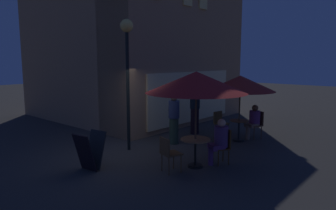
% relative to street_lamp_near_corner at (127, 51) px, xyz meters
% --- Properties ---
extents(ground_plane, '(60.00, 60.00, 0.00)m').
position_rel_street_lamp_near_corner_xyz_m(ground_plane, '(-0.28, -0.47, -3.05)').
color(ground_plane, '#353430').
extents(cafe_building, '(7.66, 8.23, 7.79)m').
position_rel_street_lamp_near_corner_xyz_m(cafe_building, '(3.02, 3.19, 0.83)').
color(cafe_building, tan).
rests_on(cafe_building, ground).
extents(street_lamp_near_corner, '(0.39, 0.39, 3.99)m').
position_rel_street_lamp_near_corner_xyz_m(street_lamp_near_corner, '(0.00, 0.00, 0.00)').
color(street_lamp_near_corner, black).
rests_on(street_lamp_near_corner, ground).
extents(menu_sandwich_board, '(0.73, 0.63, 0.96)m').
position_rel_street_lamp_near_corner_xyz_m(menu_sandwich_board, '(-1.85, -0.62, -2.56)').
color(menu_sandwich_board, '#212425').
rests_on(menu_sandwich_board, ground).
extents(cafe_table_0, '(0.78, 0.78, 0.76)m').
position_rel_street_lamp_near_corner_xyz_m(cafe_table_0, '(0.09, -2.50, -2.49)').
color(cafe_table_0, black).
rests_on(cafe_table_0, ground).
extents(cafe_table_1, '(0.63, 0.63, 0.73)m').
position_rel_street_lamp_near_corner_xyz_m(cafe_table_1, '(3.20, -2.08, -2.56)').
color(cafe_table_1, black).
rests_on(cafe_table_1, ground).
extents(patio_umbrella_0, '(2.59, 2.59, 2.50)m').
position_rel_street_lamp_near_corner_xyz_m(patio_umbrella_0, '(0.09, -2.50, -0.83)').
color(patio_umbrella_0, black).
rests_on(patio_umbrella_0, ground).
extents(patio_umbrella_1, '(2.34, 2.34, 2.27)m').
position_rel_street_lamp_near_corner_xyz_m(patio_umbrella_1, '(3.20, -2.08, -1.06)').
color(patio_umbrella_1, black).
rests_on(patio_umbrella_1, ground).
extents(cafe_chair_0, '(0.53, 0.53, 0.96)m').
position_rel_street_lamp_near_corner_xyz_m(cafe_chair_0, '(0.82, -2.92, -2.50)').
color(cafe_chair_0, '#4E3115').
rests_on(cafe_chair_0, ground).
extents(cafe_chair_1, '(0.55, 0.55, 0.90)m').
position_rel_street_lamp_near_corner_xyz_m(cafe_chair_1, '(-0.69, -2.24, -2.50)').
color(cafe_chair_1, brown).
rests_on(cafe_chair_1, ground).
extents(cafe_chair_2, '(0.49, 0.49, 0.91)m').
position_rel_street_lamp_near_corner_xyz_m(cafe_chair_2, '(3.36, -1.22, -2.49)').
color(cafe_chair_2, brown).
rests_on(cafe_chair_2, ground).
extents(cafe_chair_3, '(0.56, 0.56, 0.98)m').
position_rel_street_lamp_near_corner_xyz_m(cafe_chair_3, '(3.99, -2.36, -2.47)').
color(cafe_chair_3, brown).
rests_on(cafe_chair_3, ground).
extents(patron_seated_0, '(0.56, 0.51, 1.24)m').
position_rel_street_lamp_near_corner_xyz_m(patron_seated_0, '(0.70, -2.85, -2.35)').
color(patron_seated_0, '#5D3166').
rests_on(patron_seated_0, ground).
extents(patron_seated_1, '(0.55, 0.48, 1.22)m').
position_rel_street_lamp_near_corner_xyz_m(patron_seated_1, '(3.85, -2.31, -2.36)').
color(patron_seated_1, '#836552').
rests_on(patron_seated_1, ground).
extents(patron_standing_2, '(0.37, 0.37, 1.80)m').
position_rel_street_lamp_near_corner_xyz_m(patron_standing_2, '(3.06, -0.30, -2.15)').
color(patron_standing_2, black).
rests_on(patron_standing_2, ground).
extents(patron_standing_3, '(0.36, 0.36, 1.65)m').
position_rel_street_lamp_near_corner_xyz_m(patron_standing_3, '(1.46, -0.61, -2.23)').
color(patron_standing_3, '#2A3E30').
rests_on(patron_standing_3, ground).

